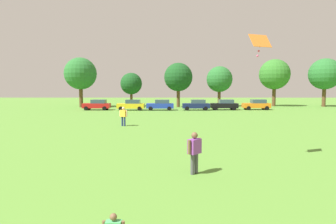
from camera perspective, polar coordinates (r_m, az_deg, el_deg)
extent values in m
plane|color=#568C33|center=(30.73, -4.76, -1.64)|extent=(160.00, 160.00, 0.00)
sphere|color=brown|center=(5.99, -11.00, -20.13)|extent=(0.14, 0.14, 0.14)
cylinder|color=#4C4C51|center=(11.53, 5.73, -10.25)|extent=(0.15, 0.15, 0.82)
cylinder|color=#4C4C51|center=(11.34, 4.97, -10.50)|extent=(0.15, 0.15, 0.82)
cube|color=purple|center=(11.27, 5.38, -6.93)|extent=(0.60, 0.61, 0.58)
cylinder|color=brown|center=(11.54, 6.41, -6.58)|extent=(0.12, 0.12, 0.55)
cylinder|color=brown|center=(11.01, 4.31, -7.11)|extent=(0.12, 0.12, 0.55)
sphere|color=brown|center=(11.19, 5.40, -4.72)|extent=(0.26, 0.26, 0.26)
cylinder|color=navy|center=(26.11, -9.24, -1.86)|extent=(0.16, 0.16, 0.86)
cylinder|color=navy|center=(25.97, -8.77, -1.89)|extent=(0.16, 0.16, 0.86)
cube|color=yellow|center=(25.97, -9.02, -0.27)|extent=(0.65, 0.53, 0.61)
cylinder|color=beige|center=(26.17, -9.67, -0.20)|extent=(0.13, 0.13, 0.57)
cylinder|color=beige|center=(25.77, -8.37, -0.26)|extent=(0.13, 0.13, 0.57)
sphere|color=beige|center=(25.93, -9.04, 0.74)|extent=(0.27, 0.27, 0.27)
cube|color=orange|center=(14.04, 18.14, 13.56)|extent=(1.10, 0.77, 0.63)
sphere|color=#F24C8C|center=(14.00, 18.11, 12.55)|extent=(0.10, 0.10, 0.10)
sphere|color=#F24C8C|center=(13.96, 17.89, 11.67)|extent=(0.10, 0.10, 0.10)
sphere|color=#F24C8C|center=(13.92, 17.67, 10.78)|extent=(0.10, 0.10, 0.10)
cube|color=red|center=(46.67, -14.25, 1.25)|extent=(4.30, 1.80, 0.76)
cube|color=#334756|center=(46.55, -13.86, 2.09)|extent=(2.24, 1.58, 0.60)
cylinder|color=black|center=(46.22, -16.28, 0.70)|extent=(0.64, 0.22, 0.64)
cylinder|color=black|center=(47.95, -15.66, 0.85)|extent=(0.64, 0.22, 0.64)
cylinder|color=black|center=(45.48, -12.74, 0.71)|extent=(0.64, 0.22, 0.64)
cylinder|color=black|center=(47.23, -12.25, 0.86)|extent=(0.64, 0.22, 0.64)
cube|color=yellow|center=(45.19, -7.52, 1.24)|extent=(4.30, 1.80, 0.76)
cube|color=#334756|center=(45.11, -7.10, 2.11)|extent=(2.24, 1.58, 0.60)
cylinder|color=black|center=(44.55, -9.54, 0.68)|extent=(0.64, 0.22, 0.64)
cylinder|color=black|center=(46.32, -9.16, 0.84)|extent=(0.64, 0.22, 0.64)
cylinder|color=black|center=(44.14, -5.80, 0.69)|extent=(0.64, 0.22, 0.64)
cylinder|color=black|center=(45.93, -5.56, 0.84)|extent=(0.64, 0.22, 0.64)
cube|color=#1E38AD|center=(44.91, -1.61, 1.26)|extent=(4.30, 1.80, 0.76)
cube|color=#334756|center=(44.87, -1.17, 2.13)|extent=(2.24, 1.58, 0.60)
cylinder|color=black|center=(44.11, -3.54, 0.70)|extent=(0.64, 0.22, 0.64)
cylinder|color=black|center=(45.91, -3.39, 0.85)|extent=(0.64, 0.22, 0.64)
cylinder|color=black|center=(44.01, 0.26, 0.70)|extent=(0.64, 0.22, 0.64)
cylinder|color=black|center=(45.81, 0.26, 0.86)|extent=(0.64, 0.22, 0.64)
cube|color=#141E4C|center=(45.22, 5.66, 1.26)|extent=(4.30, 1.80, 0.76)
cube|color=#334756|center=(45.22, 6.10, 2.12)|extent=(2.24, 1.58, 0.60)
cylinder|color=black|center=(44.23, 3.88, 0.71)|extent=(0.64, 0.22, 0.64)
cylinder|color=black|center=(46.03, 3.74, 0.86)|extent=(0.64, 0.22, 0.64)
cylinder|color=black|center=(44.51, 7.64, 0.70)|extent=(0.64, 0.22, 0.64)
cylinder|color=black|center=(46.29, 7.36, 0.86)|extent=(0.64, 0.22, 0.64)
cube|color=black|center=(46.37, 11.26, 1.28)|extent=(4.30, 1.80, 0.76)
cube|color=#334756|center=(46.40, 11.69, 2.12)|extent=(2.24, 1.58, 0.60)
cylinder|color=black|center=(45.25, 9.65, 0.74)|extent=(0.64, 0.22, 0.64)
cylinder|color=black|center=(47.02, 9.30, 0.89)|extent=(0.64, 0.22, 0.64)
cylinder|color=black|center=(45.82, 13.27, 0.73)|extent=(0.64, 0.22, 0.64)
cylinder|color=black|center=(47.57, 12.78, 0.88)|extent=(0.64, 0.22, 0.64)
cube|color=orange|center=(47.99, 17.41, 1.27)|extent=(4.30, 1.80, 0.76)
cube|color=#334756|center=(48.06, 17.82, 2.08)|extent=(2.24, 1.58, 0.60)
cylinder|color=black|center=(46.74, 16.01, 0.75)|extent=(0.64, 0.22, 0.64)
cylinder|color=black|center=(48.47, 15.43, 0.90)|extent=(0.64, 0.22, 0.64)
cylinder|color=black|center=(47.62, 19.39, 0.73)|extent=(0.64, 0.22, 0.64)
cylinder|color=black|center=(49.32, 18.71, 0.88)|extent=(0.64, 0.22, 0.64)
cylinder|color=brown|center=(54.63, -17.19, 2.88)|extent=(0.69, 0.69, 3.72)
sphere|color=#286B2D|center=(54.68, -17.30, 7.45)|extent=(5.87, 5.87, 5.87)
cylinder|color=brown|center=(55.09, -7.42, 2.50)|extent=(0.49, 0.49, 2.64)
sphere|color=#194C1E|center=(55.06, -7.46, 5.72)|extent=(4.17, 4.17, 4.17)
cylinder|color=brown|center=(52.67, 2.09, 2.82)|extent=(0.62, 0.62, 3.34)
sphere|color=#194C1E|center=(52.69, 2.11, 7.08)|extent=(5.28, 5.28, 5.28)
cylinder|color=brown|center=(55.58, 10.31, 2.75)|extent=(0.58, 0.58, 3.15)
sphere|color=#286B2D|center=(55.59, 10.37, 6.56)|extent=(4.98, 4.98, 4.98)
cylinder|color=brown|center=(59.16, 20.64, 2.92)|extent=(0.69, 0.69, 3.73)
sphere|color=#337528|center=(59.21, 20.77, 7.15)|extent=(5.89, 5.89, 5.89)
cylinder|color=brown|center=(61.62, 29.01, 2.69)|extent=(0.69, 0.69, 3.73)
sphere|color=#286B2D|center=(61.67, 29.18, 6.74)|extent=(5.88, 5.88, 5.88)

